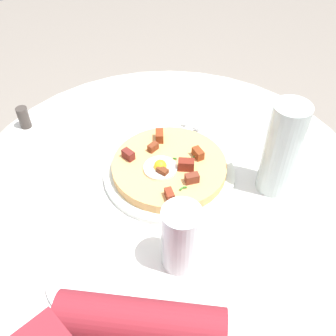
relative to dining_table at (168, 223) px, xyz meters
The scene contains 11 objects.
ground_plane 0.55m from the dining_table, ahead, with size 6.00×6.00×0.00m, color gray.
dining_table is the anchor object (origin of this frame).
pizza_plate 0.18m from the dining_table, 117.06° to the left, with size 0.29×0.29×0.01m, color silver.
breakfast_pizza 0.19m from the dining_table, 116.76° to the left, with size 0.25×0.25×0.05m.
bread_plate 0.34m from the dining_table, 71.53° to the right, with size 0.15×0.15×0.01m, color white.
napkin 0.31m from the dining_table, 112.80° to the left, with size 0.17×0.14×0.00m, color white.
fork 0.31m from the dining_table, 108.83° to the left, with size 0.18×0.01×0.01m, color silver.
knife 0.32m from the dining_table, 116.69° to the left, with size 0.18×0.01×0.01m, color silver.
water_glass 0.32m from the dining_table, 37.95° to the right, with size 0.07×0.07×0.14m, color silver.
water_bottle 0.35m from the dining_table, 38.01° to the left, with size 0.07×0.07×0.21m, color silver.
pepper_shaker 0.44m from the dining_table, 160.04° to the right, with size 0.03×0.03×0.06m, color #3F3833.
Camera 1 is at (0.44, -0.42, 1.34)m, focal length 42.24 mm.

